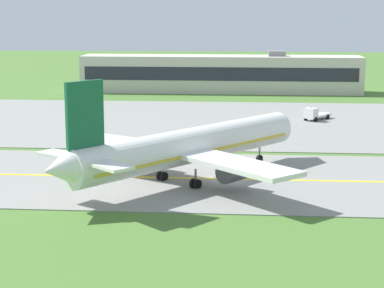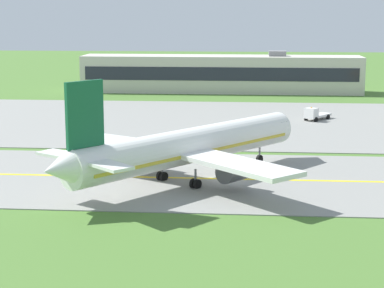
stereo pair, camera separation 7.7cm
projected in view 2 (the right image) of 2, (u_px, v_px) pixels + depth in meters
name	position (u px, v px, depth m)	size (l,w,h in m)	color
ground_plane	(225.00, 180.00, 79.98)	(500.00, 500.00, 0.00)	#47702D
taxiway_strip	(225.00, 179.00, 79.97)	(240.00, 28.00, 0.10)	gray
apron_pad	(292.00, 122.00, 120.22)	(140.00, 52.00, 0.10)	gray
taxiway_centreline	(225.00, 179.00, 79.96)	(220.00, 0.60, 0.01)	yellow
airplane_lead	(188.00, 147.00, 77.95)	(29.24, 33.46, 12.70)	white
service_truck_fuel	(315.00, 114.00, 122.17)	(5.40, 6.39, 2.59)	silver
terminal_building	(221.00, 74.00, 164.58)	(66.19, 10.41, 9.85)	beige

